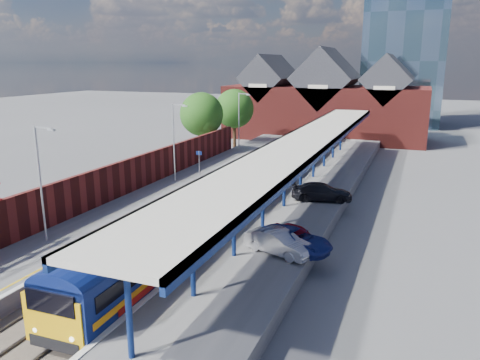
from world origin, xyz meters
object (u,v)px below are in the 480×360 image
Objects in this scene: train at (286,157)px; lamp_post_d at (240,118)px; parked_car_silver at (279,242)px; parked_car_dark at (322,192)px; lamp_post_c at (175,137)px; platform_sign at (199,159)px; parked_car_blue at (293,240)px; parked_car_red at (295,235)px; lamp_post_b at (42,177)px.

lamp_post_d reaches higher than train.
parked_car_silver is 11.40m from parked_car_dark.
train is at bearing 47.93° from lamp_post_c.
platform_sign is 19.10m from parked_car_blue.
train reaches higher than parked_car_blue.
train is at bearing 17.23° from parked_car_dark.
parked_car_dark is at bearing 24.65° from parked_car_red.
platform_sign is at bearing -134.09° from train.
lamp_post_b is 32.00m from lamp_post_d.
lamp_post_c is at bearing 90.00° from lamp_post_b.
parked_car_red is at bearing 18.62° from lamp_post_b.
lamp_post_c is 18.37m from parked_car_red.
lamp_post_d is 2.80× the size of platform_sign.
platform_sign reaches higher than train.
parked_car_blue is at bearing -17.31° from parked_car_silver.
lamp_post_c reaches higher than parked_car_silver.
train is 18.44× the size of parked_car_red.
lamp_post_c is at bearing -90.00° from lamp_post_d.
parked_car_silver is at bearing 13.03° from lamp_post_b.
lamp_post_d reaches higher than parked_car_blue.
lamp_post_c is 1.96× the size of parked_car_red.
lamp_post_b is 1.96× the size of parked_car_red.
parked_car_blue is (14.23, -12.07, -3.35)m from lamp_post_c.
parked_car_silver is at bearing -50.40° from platform_sign.
lamp_post_c is 1.50× the size of parked_car_dark.
platform_sign is (1.36, 2.00, -2.30)m from lamp_post_c.
parked_car_silver is at bearing -174.94° from parked_car_red.
parked_car_blue is (14.23, 3.93, -3.35)m from lamp_post_b.
lamp_post_b is at bearing 123.18° from parked_car_silver.
train is 26.08m from lamp_post_b.
lamp_post_b is 16.00m from lamp_post_c.
parked_car_silver is at bearing -43.27° from lamp_post_c.
lamp_post_c is 1.51× the size of parked_car_blue.
parked_car_blue is at bearing -47.56° from platform_sign.
platform_sign is 0.61× the size of parked_car_silver.
lamp_post_d is 31.65m from parked_car_blue.
parked_car_blue is (12.87, -14.07, -1.04)m from platform_sign.
parked_car_blue is at bearing -40.31° from lamp_post_c.
lamp_post_b is 20.25m from parked_car_dark.
lamp_post_d is 22.42m from parked_car_dark.
parked_car_dark is (0.04, 11.40, -0.00)m from parked_car_silver.
lamp_post_d is 32.08m from parked_car_silver.
train is 9.35m from platform_sign.
platform_sign is at bearing -84.44° from lamp_post_d.
parked_car_red is 0.77× the size of parked_car_blue.
parked_car_red is at bearing -62.58° from lamp_post_d.
parked_car_red is (6.28, -19.94, -0.51)m from train.
parked_car_dark is at bearing 46.77° from lamp_post_b.
lamp_post_c is (-7.86, -8.70, 2.87)m from train.
platform_sign reaches higher than parked_car_blue.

